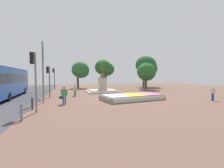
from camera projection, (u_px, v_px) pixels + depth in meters
ground_plane at (113, 99)px, 16.69m from camera, size 70.61×70.61×0.00m
flower_planter at (133, 97)px, 16.22m from camera, size 7.04×4.20×0.58m
statue_monument at (103, 88)px, 24.16m from camera, size 5.02×5.02×4.41m
traffic_light_near_crossing at (34, 71)px, 10.30m from camera, size 0.42×0.31×4.17m
traffic_light_mid_block at (49, 76)px, 17.67m from camera, size 0.41×0.29×3.70m
traffic_light_far_corner at (54, 75)px, 28.47m from camera, size 0.42×0.30×4.10m
banner_pole at (43, 70)px, 14.24m from camera, size 0.14×0.71×5.83m
city_bus at (5, 81)px, 17.71m from camera, size 3.04×11.79×3.49m
pedestrian_with_handbag at (64, 94)px, 13.62m from camera, size 0.73×0.26×1.61m
pedestrian_near_planter at (75, 89)px, 19.29m from camera, size 0.49×0.39×1.54m
pedestrian_crossing_plaza at (213, 92)px, 15.46m from camera, size 0.30×0.56×1.53m
kerb_bollard_south at (21, 112)px, 8.34m from camera, size 0.13×0.13×0.99m
kerb_bollard_mid_a at (32, 103)px, 11.28m from camera, size 0.15×0.15×0.92m
park_tree_far_left at (105, 68)px, 31.25m from camera, size 4.10×3.86×6.02m
park_tree_behind_statue at (81, 71)px, 32.51m from camera, size 3.76×3.50×5.75m
park_tree_far_right at (147, 67)px, 36.09m from camera, size 5.54×4.92×7.43m
park_tree_street_side at (146, 72)px, 29.18m from camera, size 3.61×4.05×5.18m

